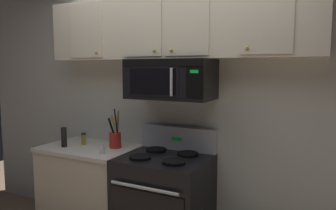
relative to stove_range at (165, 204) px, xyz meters
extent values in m
cube|color=silver|center=(0.00, 0.37, 0.88)|extent=(5.20, 0.10, 2.70)
cube|color=black|center=(0.00, 0.00, -0.02)|extent=(0.76, 0.64, 0.90)
cylinder|color=#B7BABF|center=(0.00, -0.36, 0.27)|extent=(0.61, 0.03, 0.03)
cube|color=#B7BABF|center=(0.00, 0.28, 0.54)|extent=(0.76, 0.07, 0.22)
cube|color=#19D83F|center=(0.00, 0.24, 0.54)|extent=(0.10, 0.00, 0.04)
cylinder|color=black|center=(-0.16, -0.14, 0.44)|extent=(0.19, 0.19, 0.02)
cylinder|color=black|center=(0.16, -0.14, 0.44)|extent=(0.19, 0.19, 0.02)
cylinder|color=black|center=(-0.16, 0.14, 0.44)|extent=(0.19, 0.19, 0.02)
cylinder|color=black|center=(0.16, 0.14, 0.44)|extent=(0.19, 0.19, 0.02)
cube|color=black|center=(0.00, 0.12, 1.11)|extent=(0.76, 0.39, 0.35)
cube|color=black|center=(0.00, -0.08, 1.25)|extent=(0.73, 0.01, 0.06)
cube|color=black|center=(-0.07, -0.08, 1.09)|extent=(0.49, 0.01, 0.25)
cube|color=black|center=(-0.08, -0.08, 1.09)|extent=(0.44, 0.01, 0.22)
cube|color=black|center=(0.30, -0.08, 1.09)|extent=(0.14, 0.01, 0.25)
cube|color=#19D83F|center=(0.30, -0.08, 1.18)|extent=(0.07, 0.00, 0.03)
cylinder|color=#B7BABF|center=(0.11, -0.10, 1.09)|extent=(0.02, 0.02, 0.23)
cube|color=beige|center=(0.00, 0.15, 1.56)|extent=(2.50, 0.33, 0.55)
cube|color=beige|center=(-0.83, -0.02, 1.56)|extent=(0.38, 0.01, 0.51)
sphere|color=tan|center=(-0.70, -0.03, 1.35)|extent=(0.03, 0.03, 0.03)
cube|color=beige|center=(-0.21, -0.02, 1.56)|extent=(0.38, 0.01, 0.51)
sphere|color=tan|center=(-0.08, -0.03, 1.35)|extent=(0.03, 0.03, 0.03)
cube|color=beige|center=(0.21, -0.02, 1.56)|extent=(0.38, 0.01, 0.51)
sphere|color=tan|center=(0.08, -0.03, 1.35)|extent=(0.03, 0.03, 0.03)
cube|color=beige|center=(0.83, -0.02, 1.56)|extent=(0.38, 0.01, 0.51)
sphere|color=tan|center=(0.70, -0.03, 1.35)|extent=(0.03, 0.03, 0.03)
cube|color=beige|center=(-0.84, 0.01, -0.04)|extent=(0.90, 0.62, 0.86)
cube|color=beige|center=(-0.84, 0.01, 0.41)|extent=(0.93, 0.65, 0.03)
cylinder|color=red|center=(-0.58, 0.07, 0.51)|extent=(0.11, 0.11, 0.15)
cylinder|color=black|center=(-0.59, 0.04, 0.62)|extent=(0.07, 0.06, 0.22)
cylinder|color=#A87A47|center=(-0.58, 0.07, 0.63)|extent=(0.07, 0.06, 0.25)
cylinder|color=black|center=(-0.56, 0.07, 0.67)|extent=(0.04, 0.03, 0.30)
cylinder|color=olive|center=(-0.57, 0.10, 0.65)|extent=(0.04, 0.08, 0.28)
cylinder|color=tan|center=(-0.57, 0.07, 0.62)|extent=(0.05, 0.04, 0.22)
cylinder|color=white|center=(-0.55, -0.17, 0.47)|extent=(0.05, 0.05, 0.08)
cylinder|color=#B7BABF|center=(-0.55, -0.17, 0.52)|extent=(0.05, 0.05, 0.02)
cylinder|color=black|center=(-1.05, -0.13, 0.53)|extent=(0.05, 0.05, 0.20)
cylinder|color=olive|center=(-0.95, 0.04, 0.48)|extent=(0.05, 0.05, 0.10)
cylinder|color=black|center=(-0.95, 0.04, 0.54)|extent=(0.05, 0.05, 0.02)
camera|label=1|loc=(1.26, -2.43, 1.20)|focal=34.30mm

